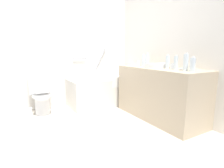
# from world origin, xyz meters

# --- Properties ---
(ground_plane) EXTENTS (4.12, 4.12, 0.00)m
(ground_plane) POSITION_xyz_m (0.00, 0.00, 0.00)
(ground_plane) COLOR beige
(wall_back_tiled) EXTENTS (3.52, 0.10, 2.35)m
(wall_back_tiled) POSITION_xyz_m (0.00, 1.32, 1.18)
(wall_back_tiled) COLOR white
(wall_back_tiled) RESTS_ON ground_plane
(wall_right_mirror) EXTENTS (0.10, 2.94, 2.35)m
(wall_right_mirror) POSITION_xyz_m (1.61, 0.00, 1.18)
(wall_right_mirror) COLOR white
(wall_right_mirror) RESTS_ON ground_plane
(bathtub) EXTENTS (1.40, 0.68, 1.17)m
(bathtub) POSITION_xyz_m (0.81, 0.93, 0.30)
(bathtub) COLOR silver
(bathtub) RESTS_ON ground_plane
(toilet) EXTENTS (0.38, 0.51, 0.66)m
(toilet) POSITION_xyz_m (-0.41, 0.98, 0.34)
(toilet) COLOR white
(toilet) RESTS_ON ground_plane
(vanity_counter) EXTENTS (0.62, 1.52, 0.84)m
(vanity_counter) POSITION_xyz_m (1.25, -0.22, 0.42)
(vanity_counter) COLOR tan
(vanity_counter) RESTS_ON ground_plane
(sink_basin) EXTENTS (0.32, 0.32, 0.07)m
(sink_basin) POSITION_xyz_m (1.20, -0.17, 0.87)
(sink_basin) COLOR white
(sink_basin) RESTS_ON vanity_counter
(sink_faucet) EXTENTS (0.12, 0.15, 0.08)m
(sink_faucet) POSITION_xyz_m (1.39, -0.17, 0.88)
(sink_faucet) COLOR #BBBBC0
(sink_faucet) RESTS_ON vanity_counter
(water_bottle_0) EXTENTS (0.06, 0.06, 0.23)m
(water_bottle_0) POSITION_xyz_m (1.24, 0.09, 0.95)
(water_bottle_0) COLOR silver
(water_bottle_0) RESTS_ON vanity_counter
(water_bottle_1) EXTENTS (0.07, 0.07, 0.20)m
(water_bottle_1) POSITION_xyz_m (1.22, -0.82, 0.93)
(water_bottle_1) COLOR silver
(water_bottle_1) RESTS_ON vanity_counter
(water_bottle_2) EXTENTS (0.06, 0.06, 0.22)m
(water_bottle_2) POSITION_xyz_m (1.27, 0.22, 0.94)
(water_bottle_2) COLOR silver
(water_bottle_2) RESTS_ON vanity_counter
(water_bottle_3) EXTENTS (0.06, 0.06, 0.22)m
(water_bottle_3) POSITION_xyz_m (1.25, -0.37, 0.94)
(water_bottle_3) COLOR silver
(water_bottle_3) RESTS_ON vanity_counter
(water_bottle_4) EXTENTS (0.06, 0.06, 0.21)m
(water_bottle_4) POSITION_xyz_m (1.22, -0.55, 0.94)
(water_bottle_4) COLOR silver
(water_bottle_4) RESTS_ON vanity_counter
(water_bottle_5) EXTENTS (0.07, 0.07, 0.24)m
(water_bottle_5) POSITION_xyz_m (1.22, -0.72, 0.96)
(water_bottle_5) COLOR silver
(water_bottle_5) RESTS_ON vanity_counter
(drinking_glass_0) EXTENTS (0.08, 0.08, 0.08)m
(drinking_glass_0) POSITION_xyz_m (1.28, -0.45, 0.88)
(drinking_glass_0) COLOR white
(drinking_glass_0) RESTS_ON vanity_counter
(drinking_glass_1) EXTENTS (0.07, 0.07, 0.10)m
(drinking_glass_1) POSITION_xyz_m (1.25, 0.35, 0.89)
(drinking_glass_1) COLOR white
(drinking_glass_1) RESTS_ON vanity_counter
(soap_dish) EXTENTS (0.09, 0.06, 0.02)m
(soap_dish) POSITION_xyz_m (1.28, -0.62, 0.85)
(soap_dish) COLOR white
(soap_dish) RESTS_ON vanity_counter
(toilet_paper_roll) EXTENTS (0.11, 0.11, 0.12)m
(toilet_paper_roll) POSITION_xyz_m (-0.62, 1.02, 0.06)
(toilet_paper_roll) COLOR white
(toilet_paper_roll) RESTS_ON ground_plane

